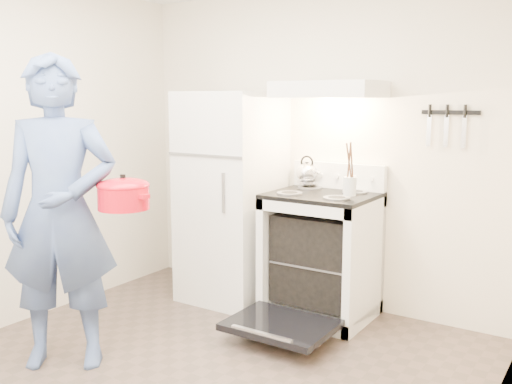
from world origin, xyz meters
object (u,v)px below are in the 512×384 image
Objects in this scene: person at (60,213)px; tea_kettle at (307,172)px; refrigerator at (232,197)px; stove_body at (321,257)px; dutch_oven at (124,197)px.

tea_kettle is at bearing 30.05° from person.
refrigerator is 1.56m from person.
refrigerator is 6.82× the size of tea_kettle.
stove_body is 1.92m from person.
tea_kettle is at bearing 21.96° from refrigerator.
dutch_oven is at bearing -83.63° from refrigerator.
person is at bearing -122.02° from stove_body.
stove_body is 0.69m from tea_kettle.
person is (-0.18, -1.55, 0.11)m from refrigerator.
stove_body is (0.81, 0.02, -0.39)m from refrigerator.
refrigerator is 0.90m from stove_body.
dutch_oven is (0.32, 0.22, 0.10)m from person.
refrigerator is 1.36m from dutch_oven.
tea_kettle reaches higher than stove_body.
refrigerator reaches higher than stove_body.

